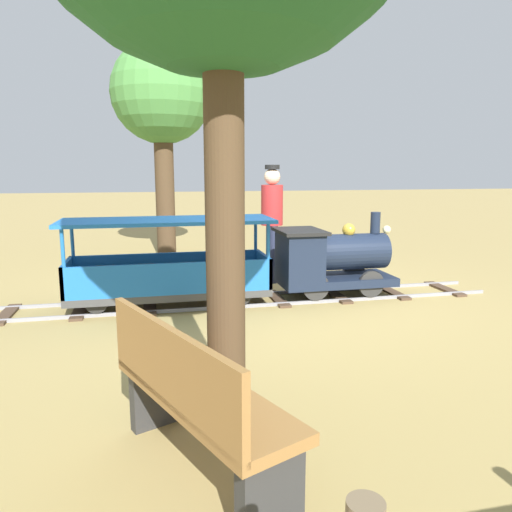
{
  "coord_description": "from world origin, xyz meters",
  "views": [
    {
      "loc": [
        5.49,
        -1.29,
        1.55
      ],
      "look_at": [
        0.0,
        -0.07,
        0.55
      ],
      "focal_mm": 33.98,
      "sensor_mm": 36.0,
      "label": 1
    }
  ],
  "objects_px": {
    "conductor_person": "(272,214)",
    "park_bench": "(194,399)",
    "passenger_car": "(169,270)",
    "locomotive": "(329,259)",
    "oak_tree_near": "(162,97)"
  },
  "relations": [
    {
      "from": "conductor_person",
      "to": "park_bench",
      "type": "relative_size",
      "value": 1.2
    },
    {
      "from": "passenger_car",
      "to": "park_bench",
      "type": "height_order",
      "value": "passenger_car"
    },
    {
      "from": "locomotive",
      "to": "conductor_person",
      "type": "height_order",
      "value": "conductor_person"
    },
    {
      "from": "conductor_person",
      "to": "locomotive",
      "type": "bearing_deg",
      "value": 25.99
    },
    {
      "from": "locomotive",
      "to": "park_bench",
      "type": "xyz_separation_m",
      "value": [
        3.2,
        -1.95,
        -0.07
      ]
    },
    {
      "from": "locomotive",
      "to": "park_bench",
      "type": "relative_size",
      "value": 1.07
    },
    {
      "from": "locomotive",
      "to": "oak_tree_near",
      "type": "relative_size",
      "value": 0.38
    },
    {
      "from": "locomotive",
      "to": "passenger_car",
      "type": "xyz_separation_m",
      "value": [
        0.0,
        -1.93,
        -0.06
      ]
    },
    {
      "from": "passenger_car",
      "to": "conductor_person",
      "type": "height_order",
      "value": "conductor_person"
    },
    {
      "from": "conductor_person",
      "to": "oak_tree_near",
      "type": "relative_size",
      "value": 0.43
    },
    {
      "from": "conductor_person",
      "to": "passenger_car",
      "type": "bearing_deg",
      "value": -56.19
    },
    {
      "from": "park_bench",
      "to": "oak_tree_near",
      "type": "height_order",
      "value": "oak_tree_near"
    },
    {
      "from": "park_bench",
      "to": "oak_tree_near",
      "type": "bearing_deg",
      "value": 179.01
    },
    {
      "from": "park_bench",
      "to": "oak_tree_near",
      "type": "relative_size",
      "value": 0.36
    },
    {
      "from": "locomotive",
      "to": "oak_tree_near",
      "type": "bearing_deg",
      "value": -152.09
    }
  ]
}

